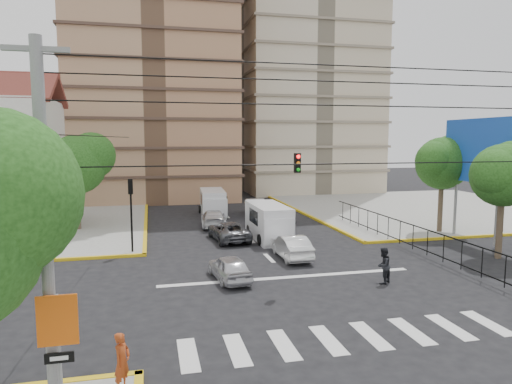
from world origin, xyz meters
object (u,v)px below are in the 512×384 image
object	(u,v)px
van_left_lane	(213,204)
pedestrian_crosswalk	(383,265)
car_white_front_right	(291,247)
district_sign	(58,333)
van_right_lane	(269,223)
car_silver_front_left	(229,267)
traffic_light_nw	(131,203)
pedestrian_sw_corner	(122,362)

from	to	relation	value
van_left_lane	pedestrian_crosswalk	world-z (taller)	van_left_lane
van_left_lane	car_white_front_right	size ratio (longest dim) A/B	1.28
district_sign	van_right_lane	xyz separation A→B (m)	(10.04, 18.90, -1.28)
district_sign	pedestrian_crosswalk	world-z (taller)	district_sign
car_silver_front_left	pedestrian_crosswalk	world-z (taller)	pedestrian_crosswalk
car_white_front_right	pedestrian_crosswalk	size ratio (longest dim) A/B	2.35
traffic_light_nw	district_sign	distance (m)	17.08
district_sign	pedestrian_crosswalk	distance (m)	15.55
district_sign	pedestrian_sw_corner	bearing A→B (deg)	45.17
car_silver_front_left	van_right_lane	bearing A→B (deg)	-124.22
van_right_lane	pedestrian_sw_corner	xyz separation A→B (m)	(-8.74, -17.59, -0.22)
pedestrian_sw_corner	pedestrian_crosswalk	size ratio (longest dim) A/B	0.91
district_sign	car_silver_front_left	world-z (taller)	district_sign
van_right_lane	car_silver_front_left	size ratio (longest dim) A/B	1.47
car_silver_front_left	pedestrian_sw_corner	size ratio (longest dim) A/B	2.29
car_silver_front_left	car_white_front_right	xyz separation A→B (m)	(4.21, 3.31, 0.06)
van_right_lane	pedestrian_sw_corner	bearing A→B (deg)	-117.51
car_silver_front_left	pedestrian_crosswalk	bearing A→B (deg)	155.63
traffic_light_nw	car_white_front_right	size ratio (longest dim) A/B	1.06
district_sign	car_white_front_right	xyz separation A→B (m)	(10.05, 14.00, -1.77)
district_sign	car_silver_front_left	xyz separation A→B (m)	(5.84, 10.70, -1.83)
traffic_light_nw	district_sign	xyz separation A→B (m)	(-1.00, -17.04, -0.66)
traffic_light_nw	car_white_front_right	distance (m)	9.85
van_right_lane	traffic_light_nw	bearing A→B (deg)	-169.48
van_left_lane	car_white_front_right	bearing A→B (deg)	-77.54
van_left_lane	car_white_front_right	world-z (taller)	van_left_lane
district_sign	pedestrian_crosswalk	bearing A→B (deg)	33.31
pedestrian_crosswalk	car_white_front_right	bearing A→B (deg)	-97.91
van_right_lane	car_silver_front_left	distance (m)	9.23
car_silver_front_left	pedestrian_sw_corner	distance (m)	10.44
van_right_lane	car_white_front_right	world-z (taller)	van_right_lane
van_left_lane	car_silver_front_left	distance (m)	19.03
district_sign	car_silver_front_left	size ratio (longest dim) A/B	0.87
car_silver_front_left	traffic_light_nw	bearing A→B (deg)	-59.77
car_white_front_right	pedestrian_sw_corner	size ratio (longest dim) A/B	2.59
traffic_light_nw	pedestrian_sw_corner	bearing A→B (deg)	-88.92
pedestrian_sw_corner	traffic_light_nw	bearing A→B (deg)	30.54
pedestrian_crosswalk	district_sign	bearing A→B (deg)	-2.16
traffic_light_nw	pedestrian_crosswalk	size ratio (longest dim) A/B	2.50
car_silver_front_left	pedestrian_sw_corner	xyz separation A→B (m)	(-4.54, -9.39, 0.33)
traffic_light_nw	car_silver_front_left	distance (m)	8.36
traffic_light_nw	pedestrian_crosswalk	world-z (taller)	traffic_light_nw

